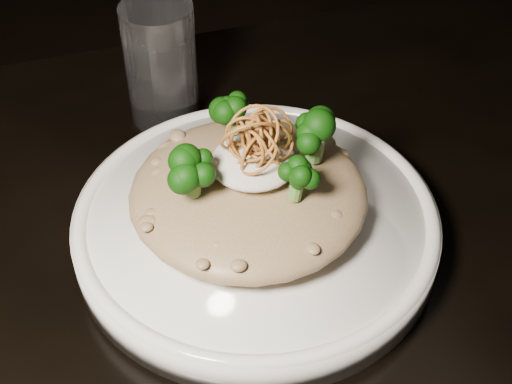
% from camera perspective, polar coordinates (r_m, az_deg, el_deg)
% --- Properties ---
extents(table, '(1.10, 0.80, 0.75)m').
position_cam_1_polar(table, '(0.64, -3.55, -13.37)').
color(table, black).
rests_on(table, ground).
extents(plate, '(0.30, 0.30, 0.03)m').
position_cam_1_polar(plate, '(0.60, 0.00, -2.73)').
color(plate, white).
rests_on(plate, table).
extents(risotto, '(0.19, 0.19, 0.04)m').
position_cam_1_polar(risotto, '(0.58, -0.61, -0.06)').
color(risotto, brown).
rests_on(risotto, plate).
extents(broccoli, '(0.15, 0.15, 0.06)m').
position_cam_1_polar(broccoli, '(0.55, -0.01, 4.01)').
color(broccoli, black).
rests_on(broccoli, risotto).
extents(cheese, '(0.07, 0.07, 0.02)m').
position_cam_1_polar(cheese, '(0.56, -0.20, 2.42)').
color(cheese, white).
rests_on(cheese, risotto).
extents(shallots, '(0.06, 0.06, 0.04)m').
position_cam_1_polar(shallots, '(0.54, 0.42, 5.01)').
color(shallots, brown).
rests_on(shallots, cheese).
extents(drinking_glass, '(0.07, 0.07, 0.12)m').
position_cam_1_polar(drinking_glass, '(0.72, -7.60, 10.11)').
color(drinking_glass, white).
rests_on(drinking_glass, table).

